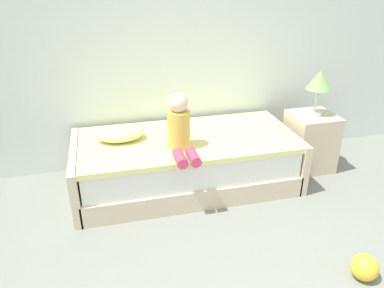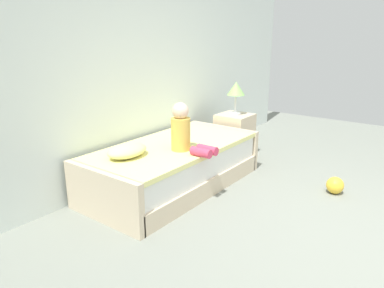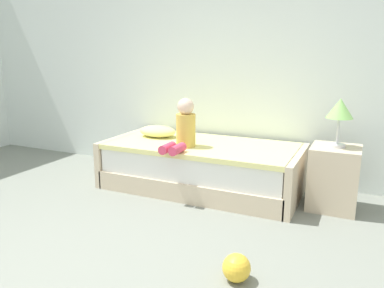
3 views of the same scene
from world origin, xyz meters
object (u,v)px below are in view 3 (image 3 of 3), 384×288
(child_figure, at_px, (184,128))
(bed, at_px, (202,166))
(toy_ball, at_px, (236,268))
(pillow, at_px, (158,131))
(table_lamp, at_px, (340,111))
(nightstand, at_px, (334,178))

(child_figure, bearing_deg, bed, 65.76)
(toy_ball, bearing_deg, pillow, 132.91)
(table_lamp, xyz_separation_m, toy_ball, (-0.45, -1.53, -0.84))
(bed, xyz_separation_m, toy_ball, (0.90, -1.52, -0.15))
(table_lamp, height_order, child_figure, table_lamp)
(child_figure, height_order, toy_ball, child_figure)
(toy_ball, bearing_deg, child_figure, 127.99)
(bed, bearing_deg, toy_ball, -59.23)
(bed, relative_size, toy_ball, 11.32)
(nightstand, xyz_separation_m, pillow, (-1.95, 0.08, 0.26))
(pillow, distance_m, toy_ball, 2.26)
(bed, xyz_separation_m, nightstand, (1.35, 0.02, 0.05))
(bed, bearing_deg, table_lamp, 0.76)
(nightstand, height_order, toy_ball, nightstand)
(bed, bearing_deg, child_figure, -114.24)
(nightstand, distance_m, toy_ball, 1.61)
(pillow, xyz_separation_m, toy_ball, (1.50, -1.62, -0.47))
(nightstand, bearing_deg, child_figure, -170.38)
(bed, distance_m, nightstand, 1.35)
(table_lamp, distance_m, child_figure, 1.49)
(nightstand, relative_size, table_lamp, 1.33)
(table_lamp, relative_size, toy_ball, 2.41)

